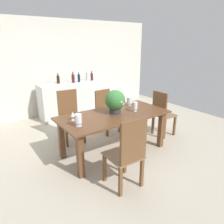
{
  "coord_description": "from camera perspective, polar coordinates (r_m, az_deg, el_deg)",
  "views": [
    {
      "loc": [
        -2.1,
        -3.2,
        2.0
      ],
      "look_at": [
        0.05,
        -0.14,
        0.75
      ],
      "focal_mm": 33.81,
      "sensor_mm": 36.0,
      "label": 1
    }
  ],
  "objects": [
    {
      "name": "crystal_vase_center_near",
      "position": [
        3.27,
        -9.13,
        -1.92
      ],
      "size": [
        0.11,
        0.11,
        0.2
      ],
      "color": "silver",
      "rests_on": "dining_table"
    },
    {
      "name": "kitchen_counter",
      "position": [
        5.97,
        -11.25,
        3.3
      ],
      "size": [
        1.65,
        0.55,
        0.95
      ],
      "primitive_type": "cube",
      "color": "silver",
      "rests_on": "ground"
    },
    {
      "name": "wine_bottle_clear",
      "position": [
        6.12,
        -6.77,
        9.48
      ],
      "size": [
        0.08,
        0.08,
        0.26
      ],
      "color": "#B2BFB7",
      "rests_on": "kitchen_counter"
    },
    {
      "name": "back_wall",
      "position": [
        6.21,
        -15.43,
        11.36
      ],
      "size": [
        6.4,
        0.1,
        2.6
      ],
      "primitive_type": "cube",
      "color": "beige",
      "rests_on": "ground"
    },
    {
      "name": "crystal_vase_right",
      "position": [
        3.95,
        6.24,
        1.64
      ],
      "size": [
        0.09,
        0.09,
        0.18
      ],
      "color": "silver",
      "rests_on": "dining_table"
    },
    {
      "name": "crystal_vase_left",
      "position": [
        4.32,
        4.74,
        3.14
      ],
      "size": [
        0.12,
        0.12,
        0.18
      ],
      "color": "silver",
      "rests_on": "dining_table"
    },
    {
      "name": "wine_bottle_dark",
      "position": [
        6.14,
        -5.48,
        9.51
      ],
      "size": [
        0.07,
        0.07,
        0.27
      ],
      "color": "#511E28",
      "rests_on": "kitchen_counter"
    },
    {
      "name": "wine_bottle_green",
      "position": [
        5.92,
        -8.94,
        9.07
      ],
      "size": [
        0.07,
        0.07,
        0.26
      ],
      "color": "#0F1E38",
      "rests_on": "kitchen_counter"
    },
    {
      "name": "chair_far_left",
      "position": [
        4.46,
        -11.39,
        -0.46
      ],
      "size": [
        0.49,
        0.49,
        1.06
      ],
      "rotation": [
        0.0,
        0.0,
        -0.09
      ],
      "color": "brown",
      "rests_on": "ground"
    },
    {
      "name": "chair_near_left",
      "position": [
        2.92,
        4.42,
        -10.56
      ],
      "size": [
        0.46,
        0.48,
        1.07
      ],
      "rotation": [
        0.0,
        0.0,
        3.12
      ],
      "color": "brown",
      "rests_on": "ground"
    },
    {
      "name": "chair_far_right",
      "position": [
        4.87,
        -1.77,
        0.92
      ],
      "size": [
        0.46,
        0.49,
        0.95
      ],
      "rotation": [
        0.0,
        0.0,
        0.05
      ],
      "color": "brown",
      "rests_on": "ground"
    },
    {
      "name": "flower_centerpiece",
      "position": [
        3.8,
        0.85,
        2.98
      ],
      "size": [
        0.37,
        0.38,
        0.43
      ],
      "color": "#333338",
      "rests_on": "dining_table"
    },
    {
      "name": "wine_bottle_amber",
      "position": [
        5.82,
        -14.36,
        8.57
      ],
      "size": [
        0.08,
        0.08,
        0.27
      ],
      "color": "black",
      "rests_on": "kitchen_counter"
    },
    {
      "name": "ground_plane",
      "position": [
        4.32,
        -1.66,
        -9.11
      ],
      "size": [
        7.04,
        7.04,
        0.0
      ],
      "primitive_type": "plane",
      "color": "#BCB29E"
    },
    {
      "name": "dining_table",
      "position": [
        3.85,
        0.52,
        -2.28
      ],
      "size": [
        2.01,
        0.96,
        0.76
      ],
      "color": "brown",
      "rests_on": "ground"
    },
    {
      "name": "wine_glass",
      "position": [
        3.54,
        -10.57,
        -0.61
      ],
      "size": [
        0.08,
        0.08,
        0.15
      ],
      "color": "silver",
      "rests_on": "dining_table"
    },
    {
      "name": "wine_bottle_tall",
      "position": [
        5.84,
        -10.47,
        8.95
      ],
      "size": [
        0.08,
        0.08,
        0.29
      ],
      "color": "#511E28",
      "rests_on": "kitchen_counter"
    },
    {
      "name": "chair_foot_end",
      "position": [
        4.7,
        13.35,
        0.03
      ],
      "size": [
        0.41,
        0.41,
        1.0
      ],
      "rotation": [
        0.0,
        0.0,
        1.58
      ],
      "color": "brown",
      "rests_on": "ground"
    }
  ]
}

